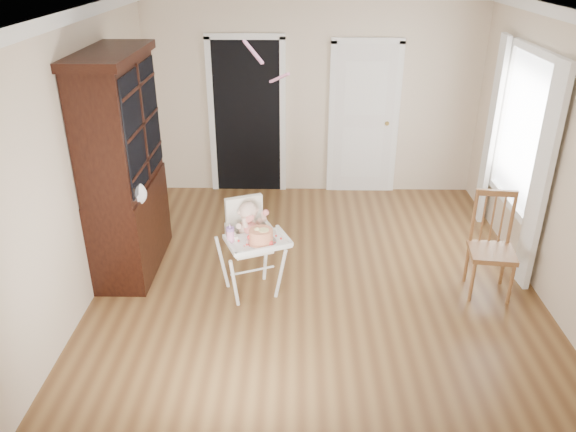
{
  "coord_description": "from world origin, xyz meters",
  "views": [
    {
      "loc": [
        -0.2,
        -5.04,
        3.2
      ],
      "look_at": [
        -0.29,
        -0.31,
        0.91
      ],
      "focal_mm": 35.0,
      "sensor_mm": 36.0,
      "label": 1
    }
  ],
  "objects_px": {
    "cake": "(261,236)",
    "china_cabinet": "(123,166)",
    "sippy_cup": "(230,234)",
    "dining_chair": "(492,248)",
    "high_chair": "(250,238)"
  },
  "relations": [
    {
      "from": "cake",
      "to": "sippy_cup",
      "type": "relative_size",
      "value": 1.54
    },
    {
      "from": "high_chair",
      "to": "dining_chair",
      "type": "bearing_deg",
      "value": -20.8
    },
    {
      "from": "cake",
      "to": "china_cabinet",
      "type": "relative_size",
      "value": 0.12
    },
    {
      "from": "cake",
      "to": "sippy_cup",
      "type": "distance_m",
      "value": 0.29
    },
    {
      "from": "sippy_cup",
      "to": "dining_chair",
      "type": "height_order",
      "value": "dining_chair"
    },
    {
      "from": "cake",
      "to": "dining_chair",
      "type": "distance_m",
      "value": 2.3
    },
    {
      "from": "high_chair",
      "to": "cake",
      "type": "xyz_separation_m",
      "value": [
        0.13,
        -0.24,
        0.14
      ]
    },
    {
      "from": "sippy_cup",
      "to": "dining_chair",
      "type": "xyz_separation_m",
      "value": [
        2.55,
        0.31,
        -0.29
      ]
    },
    {
      "from": "sippy_cup",
      "to": "china_cabinet",
      "type": "bearing_deg",
      "value": 147.09
    },
    {
      "from": "china_cabinet",
      "to": "dining_chair",
      "type": "relative_size",
      "value": 2.21
    },
    {
      "from": "sippy_cup",
      "to": "china_cabinet",
      "type": "xyz_separation_m",
      "value": [
        -1.16,
        0.75,
        0.38
      ]
    },
    {
      "from": "cake",
      "to": "sippy_cup",
      "type": "bearing_deg",
      "value": 178.95
    },
    {
      "from": "china_cabinet",
      "to": "high_chair",
      "type": "bearing_deg",
      "value": -21.55
    },
    {
      "from": "high_chair",
      "to": "cake",
      "type": "bearing_deg",
      "value": -84.47
    },
    {
      "from": "dining_chair",
      "to": "china_cabinet",
      "type": "bearing_deg",
      "value": -179.92
    }
  ]
}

